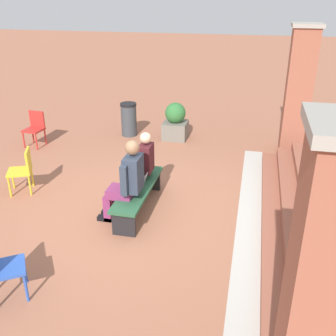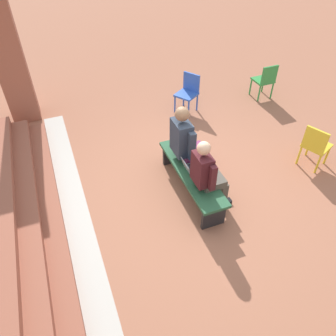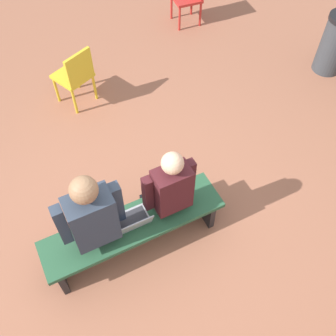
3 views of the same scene
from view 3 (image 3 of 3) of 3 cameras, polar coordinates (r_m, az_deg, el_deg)
The scene contains 7 objects.
ground_plane at distance 4.21m, azimuth -6.57°, elevation -11.06°, with size 60.00×60.00×0.00m, color #9E6047.
bench at distance 3.88m, azimuth -4.98°, elevation -8.60°, with size 1.80×0.44×0.45m.
person_student at distance 3.70m, azimuth -0.14°, elevation -2.90°, with size 0.51×0.65×1.29m.
person_adult at distance 3.55m, azimuth -11.22°, elevation -6.82°, with size 0.59×0.74×1.42m.
laptop at distance 3.75m, azimuth -4.99°, elevation -7.65°, with size 0.32×0.29×0.21m.
plastic_chair_near_bench_left at distance 5.28m, azimuth -13.26°, elevation 13.10°, with size 0.55×0.55×0.84m.
litter_bin at distance 6.20m, azimuth 23.07°, elevation 16.27°, with size 0.42×0.42×0.86m.
Camera 3 is at (0.40, 1.84, 3.76)m, focal length 42.00 mm.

